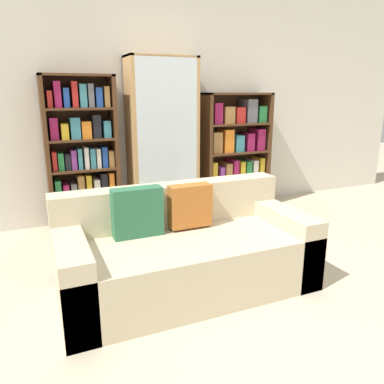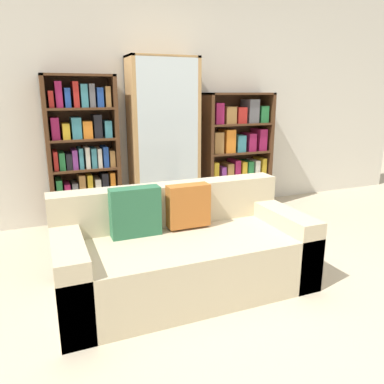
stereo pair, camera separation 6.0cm
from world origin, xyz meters
name	(u,v)px [view 1 (the left image)]	position (x,y,z in m)	size (l,w,h in m)	color
ground_plane	(279,308)	(0.00, 0.00, 0.00)	(16.00, 16.00, 0.00)	beige
wall_back	(162,99)	(0.00, 2.39, 1.35)	(7.18, 0.06, 2.70)	silver
couch	(185,253)	(-0.48, 0.54, 0.27)	(1.83, 0.85, 0.77)	beige
bookshelf_left	(82,156)	(-0.96, 2.18, 0.78)	(0.72, 0.32, 1.60)	#4C2D19
display_cabinet	(162,141)	(-0.08, 2.17, 0.90)	(0.76, 0.36, 1.80)	tan
bookshelf_right	(235,153)	(0.88, 2.19, 0.69)	(0.86, 0.32, 1.42)	#4C2D19
wine_bottle	(250,218)	(0.56, 1.29, 0.16)	(0.09, 0.09, 0.40)	#192333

